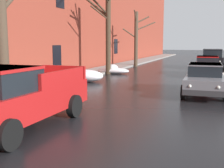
# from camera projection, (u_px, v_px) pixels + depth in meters

# --- Properties ---
(left_sidewalk_slab) EXTENTS (2.45, 80.00, 0.15)m
(left_sidewalk_slab) POSITION_uv_depth(u_px,v_px,m) (77.00, 76.00, 19.90)
(left_sidewalk_slab) COLOR gray
(left_sidewalk_slab) RESTS_ON ground
(snow_bank_near_corner_left) EXTENTS (2.56, 0.96, 0.72)m
(snow_bank_near_corner_left) POSITION_uv_depth(u_px,v_px,m) (113.00, 70.00, 21.83)
(snow_bank_near_corner_left) COLOR white
(snow_bank_near_corner_left) RESTS_ON ground
(snow_bank_mid_block_left) EXTENTS (2.22, 1.38, 0.73)m
(snow_bank_mid_block_left) POSITION_uv_depth(u_px,v_px,m) (86.00, 76.00, 17.31)
(snow_bank_mid_block_left) COLOR white
(snow_bank_mid_block_left) RESTS_ON ground
(bare_tree_second_along_sidewalk) EXTENTS (4.15, 3.76, 6.68)m
(bare_tree_second_along_sidewalk) POSITION_uv_depth(u_px,v_px,m) (0.00, 10.00, 10.67)
(bare_tree_second_along_sidewalk) COLOR #4C3D2D
(bare_tree_second_along_sidewalk) RESTS_ON ground
(bare_tree_mid_block) EXTENTS (3.20, 2.17, 6.40)m
(bare_tree_mid_block) POSITION_uv_depth(u_px,v_px,m) (107.00, 27.00, 21.04)
(bare_tree_mid_block) COLOR #423323
(bare_tree_mid_block) RESTS_ON ground
(bare_tree_far_down_block) EXTENTS (2.82, 2.84, 5.52)m
(bare_tree_far_down_block) POSITION_uv_depth(u_px,v_px,m) (136.00, 37.00, 28.29)
(bare_tree_far_down_block) COLOR #4C3D2D
(bare_tree_far_down_block) RESTS_ON ground
(pickup_truck_red_approaching_near_lane) EXTENTS (2.10, 5.15, 1.76)m
(pickup_truck_red_approaching_near_lane) POSITION_uv_depth(u_px,v_px,m) (16.00, 97.00, 7.75)
(pickup_truck_red_approaching_near_lane) COLOR red
(pickup_truck_red_approaching_near_lane) RESTS_ON ground
(sedan_grey_parked_kerbside_close) EXTENTS (1.97, 4.27, 1.42)m
(sedan_grey_parked_kerbside_close) POSITION_uv_depth(u_px,v_px,m) (205.00, 78.00, 12.91)
(sedan_grey_parked_kerbside_close) COLOR slate
(sedan_grey_parked_kerbside_close) RESTS_ON ground
(sedan_red_parked_kerbside_mid) EXTENTS (2.04, 4.52, 1.42)m
(sedan_red_parked_kerbside_mid) POSITION_uv_depth(u_px,v_px,m) (207.00, 66.00, 20.26)
(sedan_red_parked_kerbside_mid) COLOR red
(sedan_red_parked_kerbside_mid) RESTS_ON ground
(suv_black_parked_far_down_block) EXTENTS (2.18, 4.72, 1.82)m
(suv_black_parked_far_down_block) POSITION_uv_depth(u_px,v_px,m) (212.00, 58.00, 26.04)
(suv_black_parked_far_down_block) COLOR black
(suv_black_parked_far_down_block) RESTS_ON ground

